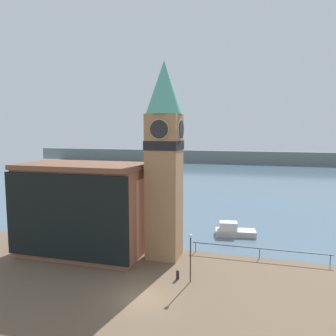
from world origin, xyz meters
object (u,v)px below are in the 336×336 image
(mooring_bollard_near, at_px, (178,274))
(lamp_post, at_px, (191,249))
(pier_building, at_px, (82,209))
(clock_tower, at_px, (164,155))
(boat_near, at_px, (233,231))

(mooring_bollard_near, bearing_deg, lamp_post, -10.95)
(pier_building, bearing_deg, mooring_bollard_near, -16.76)
(pier_building, bearing_deg, clock_tower, 9.24)
(pier_building, relative_size, lamp_post, 3.10)
(boat_near, distance_m, mooring_bollard_near, 14.19)
(boat_near, xyz_separation_m, mooring_bollard_near, (-3.72, -13.69, -0.16))
(clock_tower, height_order, mooring_bollard_near, clock_tower)
(clock_tower, xyz_separation_m, mooring_bollard_near, (2.61, -4.76, -10.08))
(boat_near, bearing_deg, clock_tower, -133.47)
(lamp_post, bearing_deg, boat_near, 79.65)
(pier_building, height_order, mooring_bollard_near, pier_building)
(clock_tower, bearing_deg, boat_near, 54.66)
(pier_building, relative_size, mooring_bollard_near, 16.14)
(boat_near, bearing_deg, lamp_post, -108.48)
(pier_building, height_order, lamp_post, pier_building)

